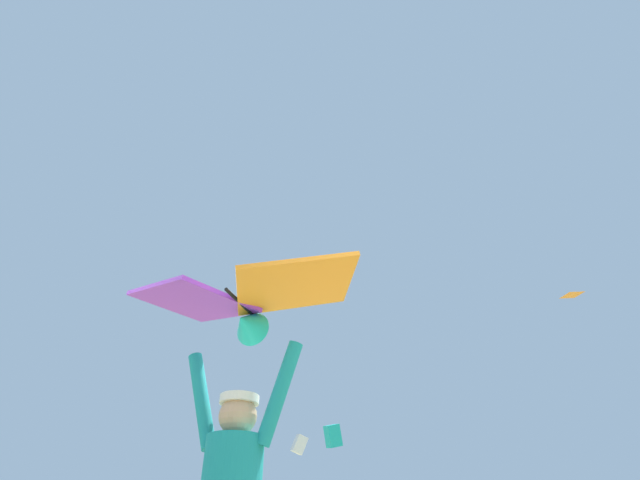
{
  "coord_description": "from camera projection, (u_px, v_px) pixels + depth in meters",
  "views": [
    {
      "loc": [
        1.47,
        -2.97,
        0.79
      ],
      "look_at": [
        -0.01,
        1.04,
        3.67
      ],
      "focal_mm": 26.39,
      "sensor_mm": 36.0,
      "label": 1
    }
  ],
  "objects": [
    {
      "name": "distant_kite_orange_mid_right",
      "position": [
        572.0,
        294.0,
        14.73
      ],
      "size": [
        0.69,
        0.7,
        0.14
      ],
      "color": "orange"
    },
    {
      "name": "distant_kite_white_high_left",
      "position": [
        329.0,
        284.0,
        29.51
      ],
      "size": [
        0.53,
        0.59,
        0.74
      ],
      "color": "white"
    },
    {
      "name": "distant_kite_white_low_right",
      "position": [
        299.0,
        444.0,
        22.83
      ],
      "size": [
        0.97,
        0.79,
        1.02
      ],
      "color": "white"
    },
    {
      "name": "distant_kite_teal_high_right",
      "position": [
        333.0,
        436.0,
        19.81
      ],
      "size": [
        0.82,
        0.98,
        1.05
      ],
      "color": "#19B2AD"
    },
    {
      "name": "held_stunt_kite",
      "position": [
        244.0,
        302.0,
        3.18
      ],
      "size": [
        1.71,
        0.93,
        0.39
      ],
      "color": "black"
    }
  ]
}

